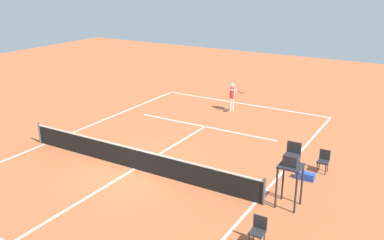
{
  "coord_description": "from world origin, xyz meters",
  "views": [
    {
      "loc": [
        -10.5,
        12.86,
        7.85
      ],
      "look_at": [
        -0.0,
        -4.83,
        0.8
      ],
      "focal_mm": 39.35,
      "sensor_mm": 36.0,
      "label": 1
    }
  ],
  "objects_px": {
    "courtside_chair_near": "(258,230)",
    "equipment_bag": "(305,176)",
    "player_serving": "(233,95)",
    "tennis_ball": "(212,119)",
    "courtside_chair_mid": "(324,160)",
    "umpire_chair": "(291,165)"
  },
  "relations": [
    {
      "from": "tennis_ball",
      "to": "courtside_chair_near",
      "type": "bearing_deg",
      "value": 124.67
    },
    {
      "from": "player_serving",
      "to": "courtside_chair_near",
      "type": "relative_size",
      "value": 1.85
    },
    {
      "from": "courtside_chair_near",
      "to": "tennis_ball",
      "type": "bearing_deg",
      "value": -55.33
    },
    {
      "from": "equipment_bag",
      "to": "courtside_chair_mid",
      "type": "bearing_deg",
      "value": -111.22
    },
    {
      "from": "tennis_ball",
      "to": "equipment_bag",
      "type": "xyz_separation_m",
      "value": [
        -6.83,
        4.79,
        0.12
      ]
    },
    {
      "from": "player_serving",
      "to": "courtside_chair_near",
      "type": "distance_m",
      "value": 13.6
    },
    {
      "from": "equipment_bag",
      "to": "tennis_ball",
      "type": "bearing_deg",
      "value": -35.04
    },
    {
      "from": "courtside_chair_near",
      "to": "equipment_bag",
      "type": "height_order",
      "value": "courtside_chair_near"
    },
    {
      "from": "player_serving",
      "to": "courtside_chair_near",
      "type": "height_order",
      "value": "player_serving"
    },
    {
      "from": "courtside_chair_near",
      "to": "courtside_chair_mid",
      "type": "xyz_separation_m",
      "value": [
        -0.4,
        -6.22,
        0.0
      ]
    },
    {
      "from": "courtside_chair_near",
      "to": "equipment_bag",
      "type": "bearing_deg",
      "value": -89.74
    },
    {
      "from": "player_serving",
      "to": "equipment_bag",
      "type": "xyz_separation_m",
      "value": [
        -6.52,
        6.78,
        -0.9
      ]
    },
    {
      "from": "player_serving",
      "to": "umpire_chair",
      "type": "xyz_separation_m",
      "value": [
        -6.6,
        9.15,
        0.55
      ]
    },
    {
      "from": "player_serving",
      "to": "tennis_ball",
      "type": "xyz_separation_m",
      "value": [
        0.31,
        1.99,
        -1.02
      ]
    },
    {
      "from": "tennis_ball",
      "to": "umpire_chair",
      "type": "bearing_deg",
      "value": 133.98
    },
    {
      "from": "player_serving",
      "to": "equipment_bag",
      "type": "bearing_deg",
      "value": 62.9
    },
    {
      "from": "player_serving",
      "to": "courtside_chair_near",
      "type": "xyz_separation_m",
      "value": [
        -6.55,
        11.9,
        -0.52
      ]
    },
    {
      "from": "player_serving",
      "to": "equipment_bag",
      "type": "relative_size",
      "value": 2.32
    },
    {
      "from": "courtside_chair_mid",
      "to": "equipment_bag",
      "type": "distance_m",
      "value": 1.24
    },
    {
      "from": "tennis_ball",
      "to": "courtside_chair_mid",
      "type": "height_order",
      "value": "courtside_chair_mid"
    },
    {
      "from": "umpire_chair",
      "to": "courtside_chair_near",
      "type": "height_order",
      "value": "umpire_chair"
    },
    {
      "from": "umpire_chair",
      "to": "courtside_chair_mid",
      "type": "relative_size",
      "value": 2.54
    }
  ]
}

